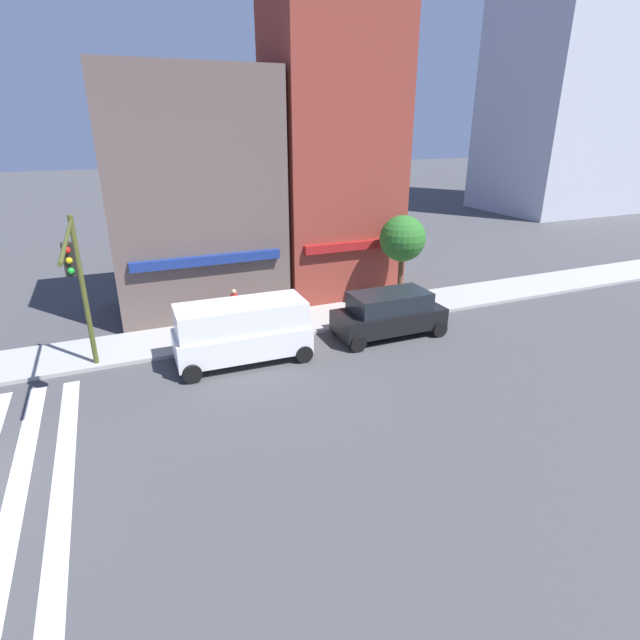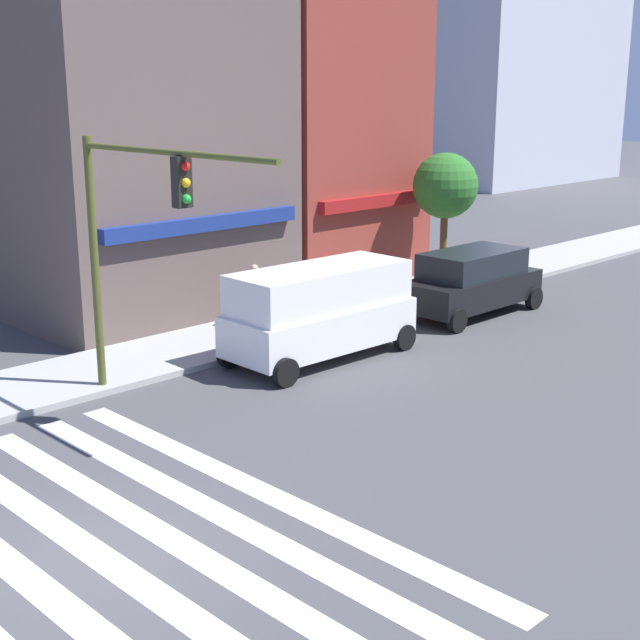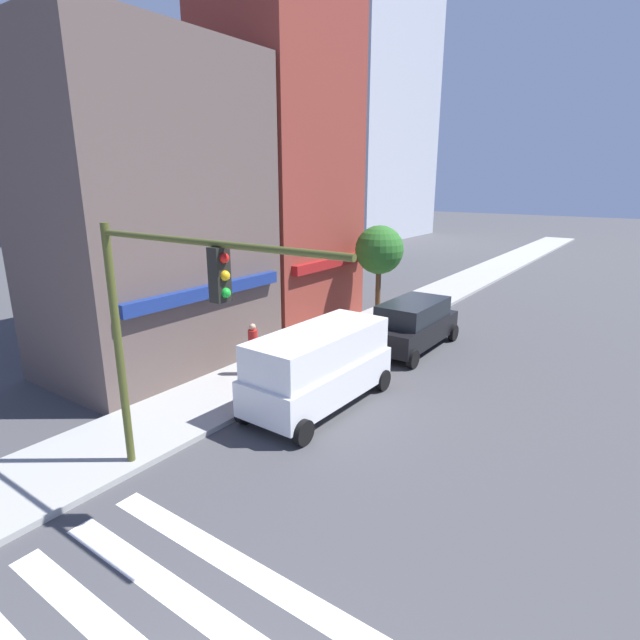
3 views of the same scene
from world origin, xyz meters
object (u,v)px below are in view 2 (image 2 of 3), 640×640
(suv_black, at_px, (472,281))
(street_tree, at_px, (445,187))
(pedestrian_red_jacket, at_px, (255,295))
(fire_hydrant, at_px, (268,324))
(van_white, at_px, (320,309))
(traffic_signal, at_px, (132,222))

(suv_black, xyz_separation_m, street_tree, (2.21, 2.80, 2.41))
(pedestrian_red_jacket, bearing_deg, fire_hydrant, 166.46)
(pedestrian_red_jacket, height_order, fire_hydrant, pedestrian_red_jacket)
(van_white, bearing_deg, traffic_signal, 179.80)
(van_white, relative_size, suv_black, 1.07)
(pedestrian_red_jacket, relative_size, fire_hydrant, 2.10)
(suv_black, relative_size, street_tree, 1.07)
(van_white, height_order, street_tree, street_tree)
(fire_hydrant, relative_size, street_tree, 0.19)
(traffic_signal, distance_m, suv_black, 11.92)
(street_tree, bearing_deg, traffic_signal, -169.05)
(traffic_signal, relative_size, fire_hydrant, 7.25)
(fire_hydrant, bearing_deg, street_tree, 7.14)
(van_white, height_order, fire_hydrant, van_white)
(van_white, xyz_separation_m, pedestrian_red_jacket, (0.46, 3.02, -0.21))
(traffic_signal, distance_m, pedestrian_red_jacket, 6.98)
(suv_black, distance_m, street_tree, 4.30)
(pedestrian_red_jacket, xyz_separation_m, fire_hydrant, (-0.68, -1.32, -0.46))
(suv_black, bearing_deg, pedestrian_red_jacket, 152.59)
(traffic_signal, bearing_deg, fire_hydrant, 17.44)
(van_white, bearing_deg, pedestrian_red_jacket, 82.73)
(van_white, relative_size, pedestrian_red_jacket, 2.85)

